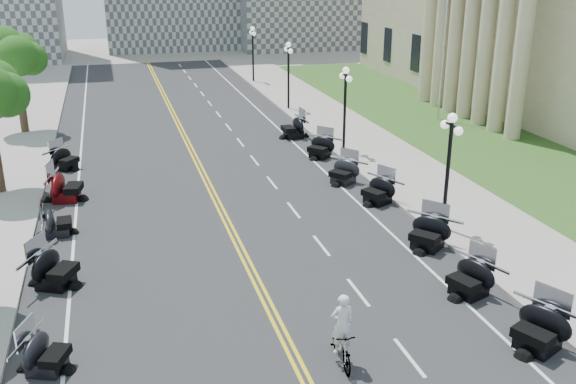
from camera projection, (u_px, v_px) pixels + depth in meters
ground at (268, 305)px, 21.32m from camera, size 160.00×160.00×0.00m
road at (217, 202)px, 30.36m from camera, size 16.00×90.00×0.01m
centerline_yellow_a at (215, 202)px, 30.33m from camera, size 0.12×90.00×0.00m
centerline_yellow_b at (220, 202)px, 30.39m from camera, size 0.12×90.00×0.00m
edge_line_north at (344, 189)px, 31.99m from camera, size 0.12×90.00×0.00m
edge_line_south at (76, 216)px, 28.73m from camera, size 0.12×90.00×0.00m
lane_dash_5 at (409, 357)px, 18.51m from camera, size 0.12×2.00×0.00m
lane_dash_6 at (358, 292)px, 22.13m from camera, size 0.12×2.00×0.00m
lane_dash_7 at (321, 245)px, 25.75m from camera, size 0.12×2.00×0.00m
lane_dash_8 at (294, 210)px, 29.37m from camera, size 0.12×2.00×0.00m
lane_dash_9 at (272, 182)px, 32.98m from camera, size 0.12×2.00×0.00m
lane_dash_10 at (255, 160)px, 36.60m from camera, size 0.12×2.00×0.00m
lane_dash_11 at (240, 142)px, 40.22m from camera, size 0.12×2.00×0.00m
lane_dash_12 at (228, 127)px, 43.84m from camera, size 0.12×2.00×0.00m
lane_dash_13 at (218, 114)px, 47.45m from camera, size 0.12×2.00×0.00m
lane_dash_14 at (210, 103)px, 51.07m from camera, size 0.12×2.00×0.00m
lane_dash_15 at (202, 94)px, 54.69m from camera, size 0.12×2.00×0.00m
lane_dash_16 at (196, 85)px, 58.31m from camera, size 0.12×2.00×0.00m
lane_dash_17 at (190, 78)px, 61.92m from camera, size 0.12×2.00×0.00m
lane_dash_18 at (185, 71)px, 65.54m from camera, size 0.12×2.00×0.00m
lane_dash_19 at (180, 65)px, 69.16m from camera, size 0.12×2.00×0.00m
sidewalk_north at (419, 181)px, 33.01m from camera, size 5.00×90.00×0.15m
lawn at (460, 134)px, 42.04m from camera, size 9.00×60.00×0.10m
street_lamp_2 at (448, 173)px, 26.24m from camera, size 0.50×1.20×4.90m
street_lamp_3 at (345, 110)px, 37.09m from camera, size 0.50×1.20×4.90m
street_lamp_4 at (288, 76)px, 47.94m from camera, size 0.50×1.20×4.90m
street_lamp_5 at (253, 54)px, 58.80m from camera, size 0.50×1.20×4.90m
flagpole at (443, 49)px, 44.09m from camera, size 1.10×0.20×10.00m
tree_4 at (15, 61)px, 40.66m from camera, size 4.80×4.80×9.20m
motorcycle_n_4 at (539, 327)px, 18.71m from camera, size 2.79×2.79×1.46m
motorcycle_n_5 at (470, 277)px, 21.76m from camera, size 2.54×2.54×1.39m
motorcycle_n_6 at (428, 231)px, 25.28m from camera, size 2.91×2.91×1.45m
motorcycle_n_7 at (378, 189)px, 30.01m from camera, size 2.62×2.62×1.37m
motorcycle_n_8 at (343, 170)px, 32.71m from camera, size 2.74×2.74×1.37m
motorcycle_n_9 at (320, 146)px, 36.94m from camera, size 2.78×2.78×1.38m
motorcycle_n_10 at (293, 126)px, 41.00m from camera, size 2.29×2.29×1.50m
motorcycle_s_5 at (45, 352)px, 17.73m from camera, size 2.31×2.31×1.24m
motorcycle_s_6 at (54, 267)px, 22.33m from camera, size 2.85×2.85×1.48m
motorcycle_s_7 at (56, 221)px, 26.51m from camera, size 1.93×1.93×1.30m
motorcycle_s_8 at (65, 185)px, 30.28m from camera, size 2.62×2.62×1.56m
motorcycle_s_9 at (65, 158)px, 34.87m from camera, size 2.65×2.65×1.31m
bicycle at (341, 346)px, 18.09m from camera, size 0.70×1.94×1.14m
cyclist_rider at (343, 299)px, 17.58m from camera, size 0.67×0.44×1.85m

